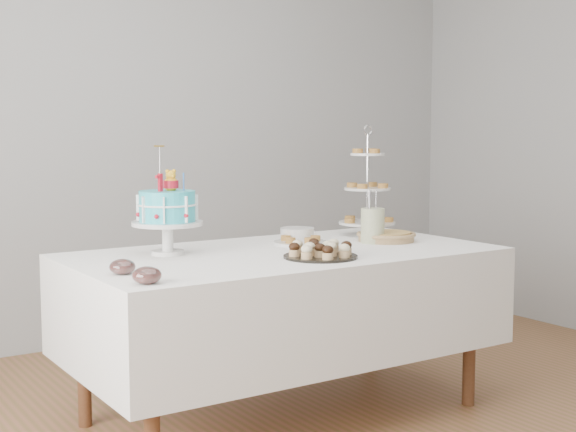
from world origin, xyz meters
TOP-DOWN VIEW (x-y plane):
  - walls at (0.00, 0.00)m, footprint 5.04×4.04m
  - table at (0.00, 0.30)m, footprint 1.92×1.02m
  - birthday_cake at (-0.48, 0.50)m, footprint 0.31×0.31m
  - cupcake_tray at (0.02, 0.05)m, footprint 0.32×0.32m
  - pie at (0.60, 0.30)m, footprint 0.29×0.29m
  - tiered_stand at (0.68, 0.54)m, footprint 0.30×0.30m
  - plate_stack at (0.24, 0.55)m, footprint 0.17×0.17m
  - pastry_plate at (0.19, 0.44)m, footprint 0.26×0.26m
  - jam_bowl_a at (-0.84, -0.10)m, footprint 0.11×0.11m
  - jam_bowl_b at (-0.84, 0.14)m, footprint 0.10×0.10m
  - utensil_pitcher at (0.51, 0.29)m, footprint 0.12×0.12m

SIDE VIEW (x-z plane):
  - table at x=0.00m, z-range 0.16..0.93m
  - pastry_plate at x=0.19m, z-range 0.77..0.81m
  - pie at x=0.60m, z-range 0.77..0.82m
  - jam_bowl_b at x=-0.84m, z-range 0.77..0.83m
  - jam_bowl_a at x=-0.84m, z-range 0.77..0.83m
  - plate_stack at x=0.24m, z-range 0.77..0.84m
  - cupcake_tray at x=0.02m, z-range 0.77..0.84m
  - utensil_pitcher at x=0.51m, z-range 0.73..0.99m
  - birthday_cake at x=-0.48m, z-range 0.66..1.14m
  - tiered_stand at x=0.68m, z-range 0.72..1.30m
  - walls at x=0.00m, z-range 0.00..2.70m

